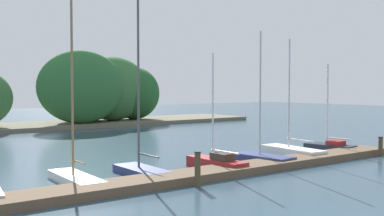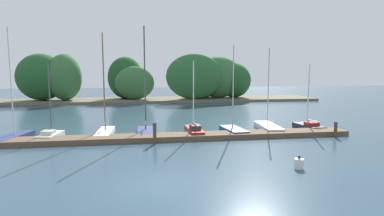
{
  "view_description": "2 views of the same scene",
  "coord_description": "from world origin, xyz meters",
  "views": [
    {
      "loc": [
        -10.91,
        -6.68,
        4.01
      ],
      "look_at": [
        1.7,
        10.08,
        3.04
      ],
      "focal_mm": 43.18,
      "sensor_mm": 36.0,
      "label": 1
    },
    {
      "loc": [
        -0.5,
        -13.03,
        4.92
      ],
      "look_at": [
        3.11,
        9.77,
        2.16
      ],
      "focal_mm": 29.27,
      "sensor_mm": 36.0,
      "label": 2
    }
  ],
  "objects": [
    {
      "name": "sailboat_3",
      "position": [
        -3.4,
        11.42,
        0.34
      ],
      "size": [
        1.21,
        4.23,
        7.74
      ],
      "rotation": [
        0.0,
        0.0,
        1.54
      ],
      "color": "white",
      "rests_on": "ground"
    },
    {
      "name": "channel_buoy_0",
      "position": [
        7.24,
        1.28,
        0.26
      ],
      "size": [
        0.46,
        0.46,
        0.66
      ],
      "color": "white",
      "rests_on": "ground"
    },
    {
      "name": "ground",
      "position": [
        0.0,
        0.0,
        0.0
      ],
      "size": [
        160.0,
        160.0,
        0.0
      ],
      "primitive_type": "plane",
      "color": "#2D4756"
    },
    {
      "name": "mooring_piling_1",
      "position": [
        0.25,
        7.77,
        0.72
      ],
      "size": [
        0.27,
        0.27,
        1.43
      ],
      "color": "#4C3D28",
      "rests_on": "ground"
    },
    {
      "name": "sailboat_4",
      "position": [
        -0.31,
        11.34,
        0.4
      ],
      "size": [
        1.3,
        3.58,
        8.29
      ],
      "rotation": [
        0.0,
        0.0,
        1.56
      ],
      "color": "navy",
      "rests_on": "ground"
    },
    {
      "name": "sailboat_6",
      "position": [
        6.46,
        10.35,
        0.3
      ],
      "size": [
        1.58,
        3.59,
        6.9
      ],
      "rotation": [
        0.0,
        0.0,
        1.67
      ],
      "color": "navy",
      "rests_on": "ground"
    },
    {
      "name": "sailboat_1",
      "position": [
        -9.68,
        10.66,
        0.29
      ],
      "size": [
        2.04,
        4.27,
        8.01
      ],
      "rotation": [
        0.0,
        0.0,
        1.35
      ],
      "color": "navy",
      "rests_on": "ground"
    },
    {
      "name": "sailboat_2",
      "position": [
        -7.1,
        10.47,
        0.33
      ],
      "size": [
        1.41,
        2.88,
        5.49
      ],
      "rotation": [
        0.0,
        0.0,
        1.43
      ],
      "color": "silver",
      "rests_on": "ground"
    },
    {
      "name": "dock_pier",
      "position": [
        0.0,
        9.07,
        0.17
      ],
      "size": [
        29.88,
        1.8,
        0.35
      ],
      "color": "brown",
      "rests_on": "ground"
    },
    {
      "name": "sailboat_5",
      "position": [
        3.36,
        10.42,
        0.36
      ],
      "size": [
        1.06,
        3.79,
        5.65
      ],
      "rotation": [
        0.0,
        0.0,
        1.6
      ],
      "color": "maroon",
      "rests_on": "ground"
    },
    {
      "name": "mooring_piling_2",
      "position": [
        13.6,
        7.86,
        0.58
      ],
      "size": [
        0.28,
        0.28,
        1.14
      ],
      "color": "#4C3D28",
      "rests_on": "ground"
    },
    {
      "name": "far_shore",
      "position": [
        0.91,
        37.73,
        3.35
      ],
      "size": [
        55.73,
        8.0,
        7.56
      ],
      "color": "#66604C",
      "rests_on": "ground"
    },
    {
      "name": "sailboat_7",
      "position": [
        9.67,
        11.18,
        0.3
      ],
      "size": [
        1.66,
        4.49,
        6.77
      ],
      "rotation": [
        0.0,
        0.0,
        1.49
      ],
      "color": "white",
      "rests_on": "ground"
    },
    {
      "name": "sailboat_8",
      "position": [
        13.25,
        11.12,
        0.33
      ],
      "size": [
        1.57,
        3.31,
        5.43
      ],
      "rotation": [
        0.0,
        0.0,
        1.69
      ],
      "color": "#232833",
      "rests_on": "ground"
    }
  ]
}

